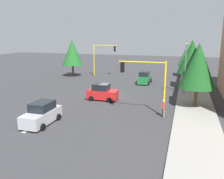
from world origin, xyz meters
TOP-DOWN VIEW (x-y plane):
  - ground_plane at (0.00, 0.00)m, footprint 120.00×120.00m
  - sidewalk_kerb at (-5.00, 10.50)m, footprint 80.00×4.00m
  - lane_arrow_near at (11.51, -3.00)m, footprint 2.40×1.10m
  - traffic_signal_near_left at (6.00, 5.65)m, footprint 0.36×4.59m
  - traffic_signal_far_right at (-14.00, -5.73)m, footprint 0.36×4.59m
  - street_lamp_curbside at (-3.61, 9.20)m, footprint 2.15×0.28m
  - tree_opposite_side at (-12.00, -11.00)m, footprint 3.75×3.75m
  - tree_roadside_mid at (-8.00, 10.00)m, footprint 3.89×3.89m
  - tree_roadside_far at (-18.00, 9.50)m, footprint 3.46×3.46m
  - tree_roadside_near at (2.00, 10.50)m, footprint 3.83×3.83m
  - car_red at (2.00, -0.18)m, footprint 2.09×3.61m
  - car_silver at (11.13, -2.66)m, footprint 4.19×2.09m
  - car_green at (-9.32, 3.02)m, footprint 4.04×1.97m
  - pedestrian_crossing at (6.09, 7.46)m, footprint 0.40×0.24m

SIDE VIEW (x-z plane):
  - ground_plane at x=0.00m, z-range 0.00..0.00m
  - lane_arrow_near at x=11.51m, z-range -0.54..0.56m
  - sidewalk_kerb at x=-5.00m, z-range 0.00..0.15m
  - car_red at x=2.00m, z-range -0.09..1.88m
  - car_green at x=-9.32m, z-range -0.09..1.88m
  - car_silver at x=11.13m, z-range -0.09..1.89m
  - pedestrian_crossing at x=6.09m, z-range 0.06..1.76m
  - traffic_signal_near_left at x=6.00m, z-range 1.13..6.49m
  - tree_roadside_far at x=-18.00m, z-range 0.97..7.26m
  - traffic_signal_far_right at x=-14.00m, z-range 1.21..7.08m
  - street_lamp_curbside at x=-3.61m, z-range 0.85..7.85m
  - tree_opposite_side at x=-12.00m, z-range 1.06..7.88m
  - tree_roadside_near at x=2.00m, z-range 1.08..8.07m
  - tree_roadside_mid at x=-8.00m, z-range 1.10..8.20m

